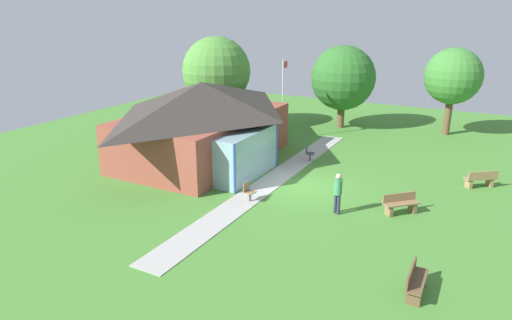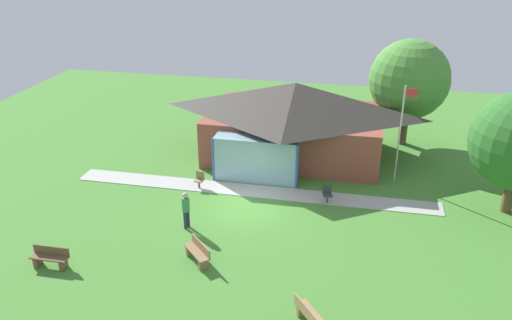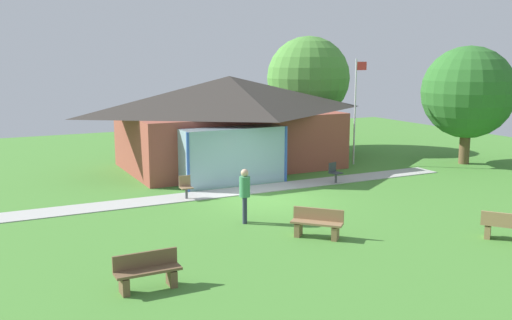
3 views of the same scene
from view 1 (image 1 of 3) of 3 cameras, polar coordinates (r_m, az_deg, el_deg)
name	(u,v)px [view 1 (image 1 of 3)]	position (r m, az deg, el deg)	size (l,w,h in m)	color
ground_plane	(303,187)	(21.50, 5.96, -3.40)	(44.00, 44.00, 0.00)	#478433
pavilion	(204,120)	(24.91, -6.56, 5.02)	(10.62, 7.74, 4.31)	brown
footpath	(272,181)	(22.12, 2.05, -2.63)	(18.38, 1.30, 0.03)	#ADADA8
flagpole	(283,96)	(28.68, 3.41, 8.08)	(0.64, 0.08, 5.11)	silver
bench_front_center	(401,204)	(19.45, 17.81, -5.34)	(1.36, 1.38, 0.84)	olive
bench_front_right	(481,179)	(23.67, 26.52, -2.21)	(1.27, 1.45, 0.84)	#9E7A51
bench_front_left	(415,282)	(14.41, 19.49, -14.29)	(1.50, 0.46, 0.84)	brown
patio_chair_west	(249,192)	(19.66, -0.92, -4.12)	(0.46, 0.46, 0.86)	#8C6B4C
patio_chair_lawn_spare	(309,154)	(25.09, 6.71, 0.79)	(0.54, 0.54, 0.86)	#33383D
visitor_strolling_lawn	(338,190)	(18.57, 10.31, -3.79)	(0.34, 0.34, 1.74)	#2D3347
tree_east_hedge	(343,78)	(32.32, 10.94, 10.12)	(4.45, 4.45, 5.73)	brown
tree_far_east	(453,77)	(32.38, 23.65, 9.64)	(3.64, 3.64, 5.73)	brown
tree_behind_pavilion_right	(216,71)	(31.55, -5.03, 11.11)	(4.67, 4.67, 6.35)	brown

